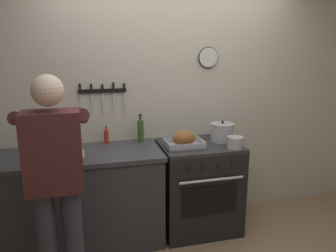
{
  "coord_description": "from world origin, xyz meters",
  "views": [
    {
      "loc": [
        -0.85,
        -1.91,
        1.84
      ],
      "look_at": [
        -0.13,
        0.85,
        1.13
      ],
      "focal_mm": 35.2,
      "sensor_mm": 36.0,
      "label": 1
    }
  ],
  "objects_px": {
    "saucepan": "(235,142)",
    "bottle_cooking_oil": "(58,139)",
    "roasting_pan": "(184,140)",
    "bottle_vinegar": "(67,138)",
    "bottle_olive_oil": "(141,131)",
    "stock_pot": "(222,132)",
    "stove": "(198,186)",
    "bottle_hot_sauce": "(106,137)",
    "cutting_board": "(63,156)",
    "person_cook": "(55,177)"
  },
  "relations": [
    {
      "from": "person_cook",
      "to": "roasting_pan",
      "type": "height_order",
      "value": "person_cook"
    },
    {
      "from": "saucepan",
      "to": "bottle_cooking_oil",
      "type": "xyz_separation_m",
      "value": [
        -1.58,
        0.3,
        0.06
      ]
    },
    {
      "from": "person_cook",
      "to": "cutting_board",
      "type": "height_order",
      "value": "person_cook"
    },
    {
      "from": "roasting_pan",
      "to": "bottle_olive_oil",
      "type": "xyz_separation_m",
      "value": [
        -0.37,
        0.26,
        0.05
      ]
    },
    {
      "from": "saucepan",
      "to": "bottle_olive_oil",
      "type": "height_order",
      "value": "bottle_olive_oil"
    },
    {
      "from": "stove",
      "to": "cutting_board",
      "type": "xyz_separation_m",
      "value": [
        -1.27,
        -0.07,
        0.46
      ]
    },
    {
      "from": "roasting_pan",
      "to": "bottle_vinegar",
      "type": "relative_size",
      "value": 1.31
    },
    {
      "from": "person_cook",
      "to": "cutting_board",
      "type": "bearing_deg",
      "value": -10.29
    },
    {
      "from": "stove",
      "to": "cutting_board",
      "type": "distance_m",
      "value": 1.35
    },
    {
      "from": "stove",
      "to": "bottle_olive_oil",
      "type": "relative_size",
      "value": 3.2
    },
    {
      "from": "bottle_vinegar",
      "to": "saucepan",
      "type": "bearing_deg",
      "value": -12.99
    },
    {
      "from": "bottle_olive_oil",
      "to": "bottle_cooking_oil",
      "type": "distance_m",
      "value": 0.77
    },
    {
      "from": "person_cook",
      "to": "stock_pot",
      "type": "distance_m",
      "value": 1.69
    },
    {
      "from": "stove",
      "to": "saucepan",
      "type": "relative_size",
      "value": 5.95
    },
    {
      "from": "stove",
      "to": "bottle_cooking_oil",
      "type": "height_order",
      "value": "bottle_cooking_oil"
    },
    {
      "from": "roasting_pan",
      "to": "bottle_cooking_oil",
      "type": "bearing_deg",
      "value": 172.56
    },
    {
      "from": "stove",
      "to": "saucepan",
      "type": "height_order",
      "value": "saucepan"
    },
    {
      "from": "bottle_cooking_oil",
      "to": "saucepan",
      "type": "bearing_deg",
      "value": -10.72
    },
    {
      "from": "stove",
      "to": "roasting_pan",
      "type": "xyz_separation_m",
      "value": [
        -0.18,
        -0.06,
        0.52
      ]
    },
    {
      "from": "roasting_pan",
      "to": "stock_pot",
      "type": "bearing_deg",
      "value": 13.28
    },
    {
      "from": "roasting_pan",
      "to": "bottle_vinegar",
      "type": "bearing_deg",
      "value": 169.5
    },
    {
      "from": "stove",
      "to": "person_cook",
      "type": "distance_m",
      "value": 1.53
    },
    {
      "from": "stove",
      "to": "roasting_pan",
      "type": "bearing_deg",
      "value": -160.42
    },
    {
      "from": "stock_pot",
      "to": "bottle_hot_sauce",
      "type": "height_order",
      "value": "stock_pot"
    },
    {
      "from": "cutting_board",
      "to": "bottle_cooking_oil",
      "type": "xyz_separation_m",
      "value": [
        -0.04,
        0.15,
        0.11
      ]
    },
    {
      "from": "bottle_olive_oil",
      "to": "bottle_cooking_oil",
      "type": "xyz_separation_m",
      "value": [
        -0.76,
        -0.11,
        0.0
      ]
    },
    {
      "from": "bottle_cooking_oil",
      "to": "bottle_hot_sauce",
      "type": "xyz_separation_m",
      "value": [
        0.43,
        0.14,
        -0.05
      ]
    },
    {
      "from": "person_cook",
      "to": "cutting_board",
      "type": "distance_m",
      "value": 0.58
    },
    {
      "from": "bottle_olive_oil",
      "to": "bottle_hot_sauce",
      "type": "bearing_deg",
      "value": 174.92
    },
    {
      "from": "stock_pot",
      "to": "bottle_vinegar",
      "type": "height_order",
      "value": "bottle_vinegar"
    },
    {
      "from": "saucepan",
      "to": "bottle_hot_sauce",
      "type": "bearing_deg",
      "value": 158.93
    },
    {
      "from": "saucepan",
      "to": "stove",
      "type": "bearing_deg",
      "value": 141.92
    },
    {
      "from": "stove",
      "to": "bottle_hot_sauce",
      "type": "bearing_deg",
      "value": 165.38
    },
    {
      "from": "stove",
      "to": "person_cook",
      "type": "height_order",
      "value": "person_cook"
    },
    {
      "from": "saucepan",
      "to": "bottle_cooking_oil",
      "type": "distance_m",
      "value": 1.61
    },
    {
      "from": "person_cook",
      "to": "saucepan",
      "type": "relative_size",
      "value": 10.98
    },
    {
      "from": "stock_pot",
      "to": "bottle_hot_sauce",
      "type": "relative_size",
      "value": 1.32
    },
    {
      "from": "bottle_vinegar",
      "to": "cutting_board",
      "type": "bearing_deg",
      "value": -100.66
    },
    {
      "from": "stove",
      "to": "cutting_board",
      "type": "bearing_deg",
      "value": -176.99
    },
    {
      "from": "stock_pot",
      "to": "bottle_vinegar",
      "type": "xyz_separation_m",
      "value": [
        -1.49,
        0.09,
        0.02
      ]
    },
    {
      "from": "person_cook",
      "to": "stock_pot",
      "type": "bearing_deg",
      "value": -74.38
    },
    {
      "from": "cutting_board",
      "to": "bottle_hot_sauce",
      "type": "bearing_deg",
      "value": 36.79
    },
    {
      "from": "stove",
      "to": "bottle_hot_sauce",
      "type": "xyz_separation_m",
      "value": [
        -0.88,
        0.23,
        0.52
      ]
    },
    {
      "from": "stove",
      "to": "bottle_vinegar",
      "type": "xyz_separation_m",
      "value": [
        -1.23,
        0.13,
        0.56
      ]
    },
    {
      "from": "bottle_cooking_oil",
      "to": "stock_pot",
      "type": "bearing_deg",
      "value": -1.69
    },
    {
      "from": "bottle_olive_oil",
      "to": "roasting_pan",
      "type": "bearing_deg",
      "value": -35.45
    },
    {
      "from": "stock_pot",
      "to": "bottle_cooking_oil",
      "type": "bearing_deg",
      "value": 178.31
    },
    {
      "from": "stove",
      "to": "bottle_cooking_oil",
      "type": "xyz_separation_m",
      "value": [
        -1.31,
        0.09,
        0.57
      ]
    },
    {
      "from": "cutting_board",
      "to": "bottle_cooking_oil",
      "type": "bearing_deg",
      "value": 103.96
    },
    {
      "from": "roasting_pan",
      "to": "saucepan",
      "type": "xyz_separation_m",
      "value": [
        0.45,
        -0.15,
        -0.01
      ]
    }
  ]
}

